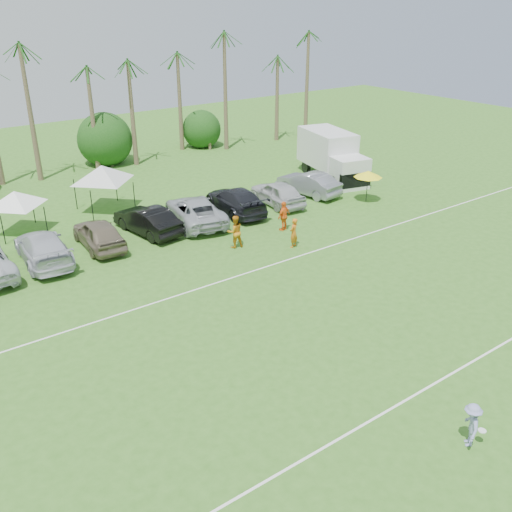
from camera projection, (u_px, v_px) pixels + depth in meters
ground at (418, 454)px, 18.40m from camera, size 120.00×120.00×0.00m
field_lines at (267, 343)px, 24.25m from camera, size 80.00×12.10×0.01m
palm_tree_5 at (25, 71)px, 42.74m from camera, size 2.40×2.40×9.90m
palm_tree_6 at (76, 56)px, 44.54m from camera, size 2.40×2.40×10.90m
palm_tree_7 at (122, 42)px, 46.34m from camera, size 2.40×2.40×11.90m
palm_tree_8 at (178, 70)px, 50.11m from camera, size 2.40×2.40×8.90m
palm_tree_9 at (225, 57)px, 52.45m from camera, size 2.40×2.40×9.90m
palm_tree_10 at (268, 44)px, 54.79m from camera, size 2.40×2.40×10.90m
palm_tree_11 at (300, 33)px, 56.59m from camera, size 2.40×2.40×11.90m
bush_tree_2 at (105, 143)px, 49.43m from camera, size 4.00×4.00×4.00m
bush_tree_3 at (204, 129)px, 54.83m from camera, size 4.00×4.00×4.00m
sideline_player_a at (294, 233)px, 33.20m from camera, size 0.76×0.65×1.78m
sideline_player_b at (235, 232)px, 33.13m from camera, size 1.10×0.94×1.96m
sideline_player_c at (284, 216)px, 35.58m from camera, size 1.19×0.72×1.89m
box_truck at (332, 154)px, 45.35m from camera, size 4.25×7.58×3.69m
canopy_tent_left at (14, 191)px, 34.40m from camera, size 3.92×3.92×3.18m
canopy_tent_right at (101, 165)px, 37.93m from camera, size 4.59×4.59×3.72m
market_umbrella at (368, 174)px, 40.16m from camera, size 2.02×2.02×2.25m
frisbee_player at (471, 425)px, 18.48m from camera, size 1.14×1.14×1.59m
parked_car_3 at (43, 248)px, 31.34m from camera, size 2.86×6.01×1.69m
parked_car_4 at (99, 234)px, 33.19m from camera, size 2.31×5.08×1.69m
parked_car_5 at (147, 220)px, 35.18m from camera, size 2.51×5.34×1.69m
parked_car_6 at (195, 211)px, 36.72m from camera, size 4.09×6.56×1.69m
parked_car_7 at (236, 200)px, 38.59m from camera, size 3.05×6.07×1.69m
parked_car_8 at (277, 193)px, 40.04m from camera, size 2.45×5.13×1.69m
parked_car_9 at (308, 183)px, 42.12m from camera, size 2.45×5.33×1.69m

